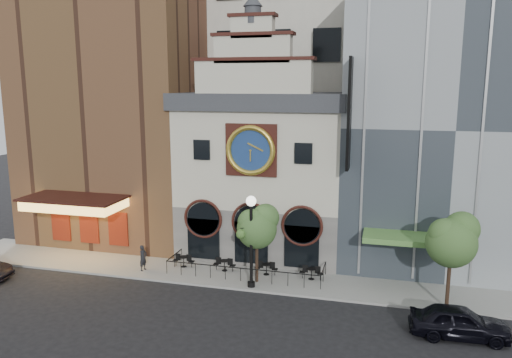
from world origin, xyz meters
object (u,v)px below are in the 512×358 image
object	(u,v)px
bistro_2	(266,268)
car_right	(459,322)
pedestrian	(143,258)
lamppost	(251,231)
bistro_1	(224,264)
bistro_3	(311,273)
bistro_0	(184,261)
tree_right	(453,239)
tree_left	(258,225)

from	to	relation	value
bistro_2	car_right	xyz separation A→B (m)	(11.64, -5.52, 0.24)
pedestrian	lamppost	world-z (taller)	lamppost
bistro_1	car_right	world-z (taller)	car_right
bistro_3	bistro_0	bearing A→B (deg)	-179.93
bistro_0	bistro_3	xyz separation A→B (m)	(9.16, 0.01, 0.00)
pedestrian	tree_right	xyz separation A→B (m)	(19.95, -0.92, 3.30)
bistro_0	tree_left	bearing A→B (deg)	-11.96
bistro_2	tree_right	xyz separation A→B (m)	(11.43, -2.31, 3.75)
car_right	tree_left	bearing A→B (deg)	67.99
bistro_3	car_right	bearing A→B (deg)	-32.70
bistro_3	tree_left	world-z (taller)	tree_left
bistro_2	lamppost	xyz separation A→B (m)	(-0.45, -2.24, 3.24)
bistro_0	lamppost	distance (m)	6.83
car_right	tree_right	xyz separation A→B (m)	(-0.21, 3.22, 3.51)
lamppost	bistro_0	bearing A→B (deg)	137.36
tree_right	bistro_3	bearing A→B (deg)	164.79
bistro_1	pedestrian	world-z (taller)	pedestrian
bistro_3	tree_left	size ratio (longest dim) A/B	0.30
bistro_2	lamppost	distance (m)	3.97
bistro_1	bistro_2	world-z (taller)	same
bistro_0	lamppost	bearing A→B (deg)	-21.37
bistro_2	lamppost	world-z (taller)	lamppost
bistro_2	pedestrian	bearing A→B (deg)	-170.75
bistro_1	lamppost	distance (m)	4.66
car_right	tree_right	bearing A→B (deg)	1.33
bistro_0	bistro_2	world-z (taller)	same
bistro_3	lamppost	bearing A→B (deg)	-148.27
car_right	tree_left	world-z (taller)	tree_left
bistro_2	tree_left	world-z (taller)	tree_left
bistro_1	car_right	bearing A→B (deg)	-20.49
bistro_1	tree_right	xyz separation A→B (m)	(14.42, -2.25, 3.75)
car_right	bistro_3	bearing A→B (deg)	54.89
car_right	tree_left	distance (m)	13.04
bistro_0	lamppost	world-z (taller)	lamppost
lamppost	bistro_2	bearing A→B (deg)	57.30
bistro_3	tree_right	xyz separation A→B (m)	(8.32, -2.26, 3.75)
car_right	pedestrian	world-z (taller)	pedestrian
tree_left	tree_right	world-z (taller)	tree_right
tree_left	bistro_1	bearing A→B (deg)	155.72
bistro_3	car_right	xyz separation A→B (m)	(8.53, -5.48, 0.24)
pedestrian	tree_left	world-z (taller)	tree_left
bistro_3	pedestrian	size ratio (longest dim) A/B	0.87
bistro_3	car_right	distance (m)	10.15
pedestrian	bistro_2	bearing A→B (deg)	-68.26
bistro_0	bistro_2	bearing A→B (deg)	0.51
bistro_1	bistro_2	xyz separation A→B (m)	(2.99, 0.05, 0.00)
lamppost	tree_left	distance (m)	0.99
bistro_0	tree_left	size ratio (longest dim) A/B	0.30
bistro_0	bistro_2	size ratio (longest dim) A/B	1.00
bistro_2	bistro_3	xyz separation A→B (m)	(3.11, -0.04, 0.00)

